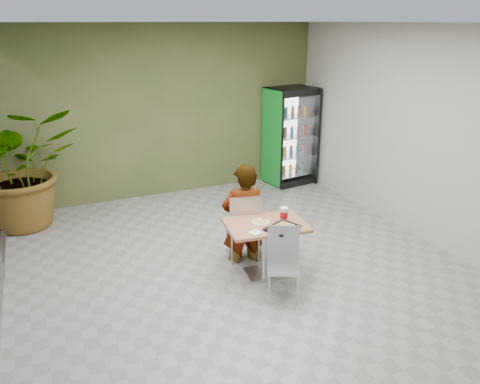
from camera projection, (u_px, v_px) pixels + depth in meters
name	position (u px, v px, depth m)	size (l,w,h in m)	color
ground	(244.00, 274.00, 6.33)	(7.00, 7.00, 0.00)	gray
room_envelope	(244.00, 160.00, 5.78)	(6.00, 7.00, 3.20)	#B8B4A6
dining_table	(265.00, 238.00, 6.13)	(1.10, 0.83, 0.75)	#AD6A4A
chair_far	(244.00, 222.00, 6.49)	(0.53, 0.53, 1.01)	#A9ACAE
chair_near	(283.00, 257.00, 5.69)	(0.53, 0.53, 0.89)	#A9ACAE
seated_woman	(244.00, 223.00, 6.55)	(0.63, 0.41, 1.71)	black
pizza_plate	(261.00, 222.00, 6.07)	(0.32, 0.32, 0.03)	white
soda_cup	(284.00, 214.00, 6.12)	(0.10, 0.10, 0.18)	white
napkin_stack	(255.00, 233.00, 5.77)	(0.14, 0.14, 0.02)	white
cafeteria_tray	(282.00, 228.00, 5.90)	(0.42, 0.30, 0.02)	black
beverage_fridge	(290.00, 136.00, 9.59)	(0.99, 0.80, 1.97)	black
potted_plant	(22.00, 168.00, 7.52)	(1.78, 1.54, 1.98)	#345F26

